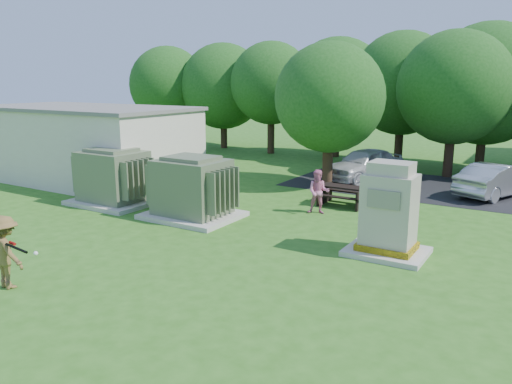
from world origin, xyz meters
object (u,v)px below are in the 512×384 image
Objects in this scene: car_white at (364,164)px; generator_cabinet at (389,215)px; transformer_right at (192,189)px; car_silver_a at (496,180)px; picnic_table at (343,193)px; batter at (6,252)px; transformer_left at (113,178)px; person_at_picnic at (318,192)px.

generator_cabinet is at bearing -47.75° from car_white.
car_silver_a is at bearing 46.55° from transformer_right.
car_white is at bearing 17.20° from car_silver_a.
car_silver_a is (5.61, -0.54, -0.07)m from car_white.
batter is (-3.53, -10.83, 0.36)m from picnic_table.
picnic_table is at bearing -59.25° from car_white.
transformer_left is at bearing -150.55° from picnic_table.
generator_cabinet is at bearing 102.43° from car_silver_a.
car_silver_a is (8.10, 15.38, -0.16)m from batter.
car_white is (6.34, 9.26, -0.24)m from transformer_left.
batter is 0.38× the size of car_white.
generator_cabinet reaches higher than car_white.
transformer_left is 3.70m from transformer_right.
batter is 17.38m from car_silver_a.
batter is at bearing -79.68° from car_white.
transformer_right is 12.01m from car_silver_a.
picnic_table is 5.20m from car_white.
car_white reaches higher than picnic_table.
transformer_right is (3.70, 0.00, 0.00)m from transformer_left.
transformer_left reaches higher than batter.
person_at_picnic is at bearing 139.37° from generator_cabinet.
transformer_left reaches higher than car_white.
person_at_picnic is 7.78m from car_silver_a.
person_at_picnic is 0.36× the size of car_white.
picnic_table is at bearing 29.45° from transformer_left.
transformer_right is at bearing -86.73° from car_white.
transformer_left is 8.49m from picnic_table.
transformer_right reaches higher than person_at_picnic.
car_white is 5.64m from car_silver_a.
transformer_right reaches higher than batter.
transformer_left and transformer_right have the same top height.
batter is at bearing -88.70° from transformer_right.
transformer_right is 4.30m from person_at_picnic.
batter is 1.07× the size of person_at_picnic.
car_white is (2.64, 9.26, -0.24)m from transformer_right.
transformer_right is 1.76× the size of picnic_table.
generator_cabinet is at bearing -0.84° from transformer_left.
generator_cabinet is 1.62× the size of person_at_picnic.
batter reaches higher than car_white.
person_at_picnic is (3.37, 2.66, -0.20)m from transformer_right.
car_white is at bearing -94.91° from batter.
car_silver_a is at bearing 31.72° from person_at_picnic.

